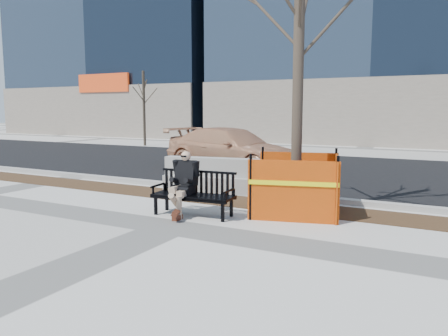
% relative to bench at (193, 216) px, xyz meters
% --- Properties ---
extents(ground, '(120.00, 120.00, 0.00)m').
position_rel_bench_xyz_m(ground, '(0.10, -0.95, 0.00)').
color(ground, beige).
rests_on(ground, ground).
extents(mulch_strip, '(40.00, 1.20, 0.02)m').
position_rel_bench_xyz_m(mulch_strip, '(0.10, 1.65, 0.00)').
color(mulch_strip, '#47301C').
rests_on(mulch_strip, ground).
extents(asphalt_street, '(60.00, 10.40, 0.01)m').
position_rel_bench_xyz_m(asphalt_street, '(0.10, 7.85, 0.00)').
color(asphalt_street, black).
rests_on(asphalt_street, ground).
extents(curb, '(60.00, 0.25, 0.12)m').
position_rel_bench_xyz_m(curb, '(0.10, 2.60, 0.06)').
color(curb, '#9E9B93').
rests_on(curb, ground).
extents(bench, '(1.78, 0.77, 0.93)m').
position_rel_bench_xyz_m(bench, '(0.00, 0.00, 0.00)').
color(bench, black).
rests_on(bench, ground).
extents(seated_man, '(0.64, 0.98, 1.31)m').
position_rel_bench_xyz_m(seated_man, '(-0.24, 0.03, 0.00)').
color(seated_man, black).
rests_on(seated_man, ground).
extents(tree_fence, '(3.22, 3.22, 6.59)m').
position_rel_bench_xyz_m(tree_fence, '(1.77, 1.23, 0.00)').
color(tree_fence, '#FF530C').
rests_on(tree_fence, ground).
extents(sedan, '(5.56, 3.14, 1.52)m').
position_rel_bench_xyz_m(sedan, '(-2.33, 6.38, 0.00)').
color(sedan, tan).
rests_on(sedan, ground).
extents(jersey_barrier_left, '(3.28, 1.17, 0.92)m').
position_rel_bench_xyz_m(jersey_barrier_left, '(-0.63, 2.52, 0.00)').
color(jersey_barrier_left, '#9D9A93').
rests_on(jersey_barrier_left, ground).
extents(far_tree_left, '(2.02, 2.02, 4.78)m').
position_rel_bench_xyz_m(far_tree_left, '(-11.88, 13.62, 0.00)').
color(far_tree_left, '#3F3428').
rests_on(far_tree_left, ground).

